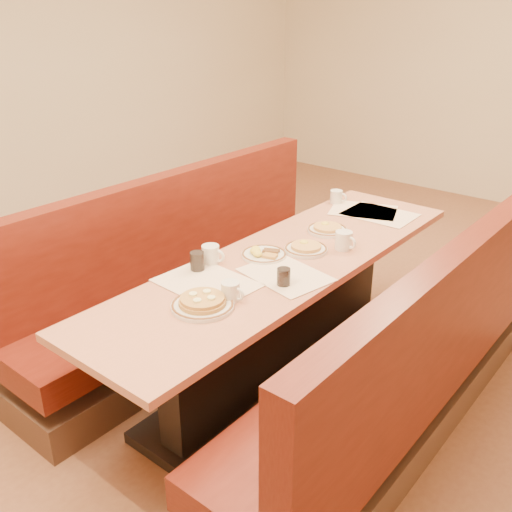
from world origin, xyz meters
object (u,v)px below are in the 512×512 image
Objects in this scene: coffee_mug_a at (231,291)px; booth_right at (406,371)px; soda_tumbler_mid at (284,277)px; pancake_plate at (203,303)px; eggs_plate at (263,254)px; coffee_mug_c at (344,240)px; diner_table at (284,320)px; booth_left at (191,284)px; coffee_mug_b at (211,254)px; coffee_mug_d at (337,197)px; soda_tumbler_near at (197,261)px.

booth_right is at bearing 38.25° from coffee_mug_a.
booth_right is at bearing 25.20° from soda_tumbler_mid.
eggs_plate is (-0.14, 0.60, -0.01)m from pancake_plate.
coffee_mug_c is at bearing 151.84° from booth_right.
diner_table is 10.43× the size of eggs_plate.
eggs_plate is (0.62, -0.06, 0.40)m from booth_left.
booth_left reaches higher than coffee_mug_a.
coffee_mug_b is 1.23m from coffee_mug_d.
coffee_mug_b reaches higher than coffee_mug_a.
coffee_mug_c is 0.78m from coffee_mug_d.
pancake_plate is at bearing -64.58° from coffee_mug_b.
coffee_mug_b is at bearing -131.97° from diner_table.
coffee_mug_c reaches higher than diner_table.
pancake_plate is (-0.70, -0.66, 0.41)m from booth_right.
booth_right is 0.77m from coffee_mug_c.
coffee_mug_d reaches higher than pancake_plate.
booth_right is at bearing -57.41° from coffee_mug_d.
soda_tumbler_mid is (0.91, -0.26, 0.43)m from booth_left.
coffee_mug_a is at bearing -32.95° from booth_left.
soda_tumbler_near is at bearing 158.32° from coffee_mug_a.
coffee_mug_d is (-0.36, 1.47, -0.00)m from coffee_mug_a.
booth_left is at bearing 174.94° from eggs_plate.
booth_left is 25.09× the size of soda_tumbler_near.
soda_tumbler_mid is at bearing 69.67° from pancake_plate.
coffee_mug_c is (0.43, 0.59, 0.00)m from coffee_mug_b.
coffee_mug_b is (-0.29, 0.37, 0.03)m from pancake_plate.
eggs_plate is 0.35m from soda_tumbler_mid.
booth_right is 1.15m from soda_tumbler_near.
coffee_mug_a reaches higher than eggs_plate.
coffee_mug_a is (-0.65, -0.53, 0.44)m from booth_right.
pancake_plate is (0.03, -0.66, 0.40)m from diner_table.
booth_left is 1.09m from pancake_plate.
booth_left is 1.07m from coffee_mug_a.
soda_tumbler_mid is (0.44, 0.03, -0.01)m from coffee_mug_b.
coffee_mug_c is (0.17, 0.30, 0.43)m from diner_table.
soda_tumbler_near reaches higher than coffee_mug_a.
coffee_mug_b is 1.11× the size of coffee_mug_d.
booth_right is at bearing -19.37° from coffee_mug_c.
booth_right is 0.75m from soda_tumbler_mid.
soda_tumbler_near is (-0.29, 0.26, 0.03)m from pancake_plate.
diner_table is 0.58m from coffee_mug_b.
pancake_plate is 0.43m from soda_tumbler_mid.
coffee_mug_d is (-0.45, 0.64, -0.01)m from coffee_mug_c.
coffee_mug_d is at bearing 99.55° from eggs_plate.
coffee_mug_d is 1.29m from soda_tumbler_mid.
coffee_mug_a is (0.05, 0.13, 0.03)m from pancake_plate.
booth_left is at bearing -130.20° from coffee_mug_d.
coffee_mug_a is at bearing -109.19° from soda_tumbler_mid.
coffee_mug_a is 0.42m from coffee_mug_b.
coffee_mug_a is 0.83m from coffee_mug_c.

